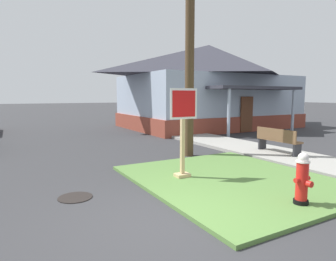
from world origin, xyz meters
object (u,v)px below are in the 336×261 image
Objects in this scene: stop_sign at (183,134)px; manhole_cover at (75,197)px; street_bench at (278,139)px; fire_hydrant at (302,180)px.

stop_sign is 3.16× the size of manhole_cover.
manhole_cover is at bearing -173.03° from street_bench.
street_bench reaches higher than manhole_cover.
fire_hydrant is 0.59× the size of street_bench.
stop_sign is 4.58m from street_bench.
fire_hydrant is 2.90m from stop_sign.
fire_hydrant is 1.40× the size of manhole_cover.
manhole_cover is (-2.64, -0.01, -1.16)m from stop_sign.
manhole_cover is at bearing -179.78° from stop_sign.
fire_hydrant is 0.44× the size of stop_sign.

